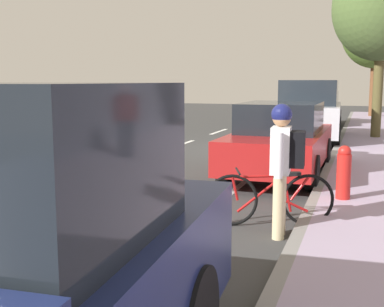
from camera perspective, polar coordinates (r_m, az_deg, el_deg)
The scene contains 12 objects.
ground at distance 14.16m, azimuth 9.33°, elevation 0.30°, with size 55.69×55.69×0.00m, color #363636.
curb_edge at distance 13.97m, azimuth 16.26°, elevation 0.25°, with size 0.16×34.80×0.14m, color gray.
lane_stripe_centre at distance 15.41m, azimuth -1.21°, elevation 1.07°, with size 0.14×35.80×0.01m.
lane_stripe_bike_edge at distance 14.12m, azimuth 10.29°, elevation 0.27°, with size 0.12×34.80×0.01m, color white.
parked_sedan_red_second at distance 10.48m, azimuth 10.18°, elevation 1.61°, with size 1.86×4.41×1.52m.
parked_suv_silver_mid at distance 16.40m, azimuth 13.43°, elevation 4.87°, with size 2.11×4.77×1.99m.
parked_sedan_grey_far at distance 22.57m, azimuth 14.47°, elevation 5.03°, with size 1.93×4.45×1.52m.
bicycle_at_curb at distance 6.81m, azimuth 9.05°, elevation -5.14°, with size 1.66×0.70×0.77m.
cyclist_with_backpack at distance 6.22m, azimuth 10.49°, elevation -0.42°, with size 0.43×0.62×1.69m.
street_tree_near_cyclist at distance 17.43m, azimuth 21.12°, elevation 15.41°, with size 3.12×3.12×5.85m.
street_tree_mid_block at distance 27.84m, azimuth 20.51°, elevation 13.11°, with size 3.50×3.50×6.33m.
fire_hydrant at distance 8.01m, azimuth 17.13°, elevation -2.05°, with size 0.22×0.22×0.84m.
Camera 1 is at (2.39, -13.82, 1.96)m, focal length 46.16 mm.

